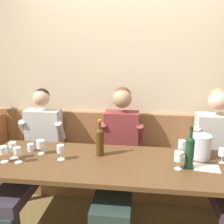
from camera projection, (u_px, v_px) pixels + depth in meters
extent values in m
cube|color=#C5B497|center=(127.00, 75.00, 2.97)|extent=(6.80, 0.08, 2.80)
cube|color=brown|center=(125.00, 148.00, 3.16)|extent=(6.80, 0.03, 0.94)
cube|color=brown|center=(124.00, 175.00, 3.00)|extent=(2.79, 0.42, 0.44)
cube|color=brown|center=(124.00, 156.00, 2.94)|extent=(2.73, 0.39, 0.05)
cube|color=brown|center=(125.00, 131.00, 3.06)|extent=(2.79, 0.04, 0.45)
cube|color=#50361E|center=(118.00, 164.00, 2.23)|extent=(2.49, 0.78, 0.04)
cylinder|color=#4E2F1C|center=(16.00, 174.00, 2.77)|extent=(0.07, 0.07, 0.68)
cube|color=#312B36|center=(24.00, 178.00, 2.51)|extent=(0.35, 1.08, 0.11)
cube|color=#B4B2B0|center=(44.00, 131.00, 2.99)|extent=(0.41, 0.20, 0.51)
sphere|color=tan|center=(41.00, 98.00, 2.87)|extent=(0.19, 0.19, 0.19)
sphere|color=black|center=(42.00, 96.00, 2.89)|extent=(0.18, 0.18, 0.18)
cylinder|color=#B4B2B0|center=(25.00, 129.00, 2.97)|extent=(0.08, 0.20, 0.27)
cylinder|color=#B4B2B0|center=(60.00, 131.00, 2.92)|extent=(0.08, 0.20, 0.27)
cube|color=#233531|center=(116.00, 185.00, 2.40)|extent=(0.32, 1.08, 0.11)
cube|color=maroon|center=(122.00, 134.00, 2.87)|extent=(0.38, 0.21, 0.52)
sphere|color=#A58160|center=(122.00, 98.00, 2.75)|extent=(0.22, 0.22, 0.22)
sphere|color=brown|center=(122.00, 96.00, 2.77)|extent=(0.20, 0.20, 0.20)
cylinder|color=maroon|center=(104.00, 132.00, 2.85)|extent=(0.08, 0.20, 0.27)
cylinder|color=maroon|center=(140.00, 134.00, 2.80)|extent=(0.08, 0.20, 0.27)
cube|color=#B7B6AB|center=(214.00, 137.00, 2.75)|extent=(0.41, 0.23, 0.52)
sphere|color=#DFA692|center=(219.00, 101.00, 2.63)|extent=(0.22, 0.22, 0.22)
sphere|color=#A1794D|center=(218.00, 98.00, 2.65)|extent=(0.20, 0.20, 0.20)
cylinder|color=#B7B6AB|center=(195.00, 136.00, 2.72)|extent=(0.08, 0.20, 0.27)
cylinder|color=#BBBBC2|center=(201.00, 146.00, 2.29)|extent=(0.19, 0.19, 0.22)
cylinder|color=#442B0C|center=(100.00, 145.00, 2.34)|extent=(0.08, 0.08, 0.21)
sphere|color=#442B0C|center=(100.00, 133.00, 2.31)|extent=(0.08, 0.08, 0.08)
cylinder|color=#442B0C|center=(100.00, 127.00, 2.29)|extent=(0.03, 0.03, 0.10)
cylinder|color=orange|center=(100.00, 121.00, 2.28)|extent=(0.03, 0.03, 0.02)
cylinder|color=#12361F|center=(189.00, 155.00, 2.09)|extent=(0.07, 0.07, 0.23)
sphere|color=#12361F|center=(191.00, 141.00, 2.06)|extent=(0.07, 0.07, 0.07)
cylinder|color=#12361F|center=(191.00, 135.00, 2.05)|extent=(0.03, 0.03, 0.10)
cylinder|color=black|center=(192.00, 128.00, 2.03)|extent=(0.03, 0.03, 0.02)
cylinder|color=silver|center=(41.00, 153.00, 2.40)|extent=(0.07, 0.07, 0.00)
cylinder|color=silver|center=(41.00, 150.00, 2.39)|extent=(0.01, 0.01, 0.06)
cylinder|color=silver|center=(41.00, 144.00, 2.37)|extent=(0.08, 0.08, 0.08)
cylinder|color=#E6D786|center=(41.00, 146.00, 2.38)|extent=(0.07, 0.07, 0.03)
cylinder|color=silver|center=(18.00, 162.00, 2.22)|extent=(0.07, 0.07, 0.00)
cylinder|color=silver|center=(18.00, 158.00, 2.21)|extent=(0.01, 0.01, 0.08)
cylinder|color=silver|center=(17.00, 151.00, 2.20)|extent=(0.06, 0.06, 0.06)
cylinder|color=silver|center=(178.00, 169.00, 2.10)|extent=(0.06, 0.06, 0.00)
cylinder|color=silver|center=(178.00, 165.00, 2.09)|extent=(0.01, 0.01, 0.07)
cylinder|color=silver|center=(179.00, 156.00, 2.07)|extent=(0.08, 0.08, 0.08)
cylinder|color=#E2DD7A|center=(179.00, 159.00, 2.08)|extent=(0.07, 0.07, 0.03)
cylinder|color=silver|center=(221.00, 162.00, 2.22)|extent=(0.06, 0.06, 0.00)
cylinder|color=silver|center=(222.00, 159.00, 2.21)|extent=(0.01, 0.01, 0.06)
cylinder|color=silver|center=(223.00, 152.00, 2.19)|extent=(0.07, 0.07, 0.07)
cylinder|color=#F4D08C|center=(222.00, 154.00, 2.20)|extent=(0.06, 0.06, 0.02)
cylinder|color=silver|center=(4.00, 162.00, 2.23)|extent=(0.07, 0.07, 0.00)
cylinder|color=silver|center=(4.00, 158.00, 2.22)|extent=(0.01, 0.01, 0.08)
cylinder|color=silver|center=(3.00, 150.00, 2.20)|extent=(0.08, 0.08, 0.07)
cylinder|color=#E5D58C|center=(3.00, 153.00, 2.21)|extent=(0.07, 0.07, 0.01)
cylinder|color=silver|center=(61.00, 159.00, 2.28)|extent=(0.07, 0.07, 0.00)
cylinder|color=silver|center=(61.00, 156.00, 2.27)|extent=(0.01, 0.01, 0.07)
cylinder|color=silver|center=(60.00, 149.00, 2.25)|extent=(0.07, 0.07, 0.07)
cylinder|color=silver|center=(181.00, 156.00, 2.35)|extent=(0.07, 0.07, 0.00)
cylinder|color=silver|center=(181.00, 152.00, 2.34)|extent=(0.01, 0.01, 0.08)
cylinder|color=silver|center=(182.00, 144.00, 2.32)|extent=(0.07, 0.07, 0.08)
cylinder|color=#F0E386|center=(182.00, 146.00, 2.32)|extent=(0.06, 0.06, 0.03)
cylinder|color=silver|center=(14.00, 158.00, 2.30)|extent=(0.07, 0.07, 0.00)
cylinder|color=silver|center=(13.00, 154.00, 2.29)|extent=(0.01, 0.01, 0.07)
cylinder|color=silver|center=(13.00, 147.00, 2.27)|extent=(0.07, 0.07, 0.08)
cylinder|color=silver|center=(31.00, 147.00, 2.45)|extent=(0.06, 0.06, 0.08)
cube|color=white|center=(207.00, 168.00, 2.12)|extent=(0.23, 0.17, 0.00)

